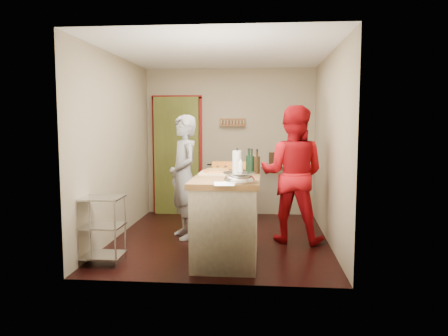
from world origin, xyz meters
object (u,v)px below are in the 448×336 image
Objects in this scene: stove at (231,192)px; person_red at (292,174)px; island at (227,216)px; wire_shelving at (102,227)px; person_stripe at (184,177)px.

stove is 1.80m from person_red.
stove is 2.33m from island.
wire_shelving is 0.43× the size of person_red.
person_stripe is (-0.69, 0.92, 0.35)m from island.
person_stripe is (0.75, 1.22, 0.44)m from wire_shelving.
wire_shelving is at bearing 40.59° from person_red.
person_stripe is at bearing 126.83° from island.
person_stripe is at bearing -112.29° from stove.
stove is at bearing -43.38° from person_red.
island is (0.12, -2.32, 0.08)m from stove.
stove reaches higher than wire_shelving.
person_stripe reaches higher than island.
person_red is (0.83, 0.88, 0.42)m from island.
person_stripe is at bearing 58.34° from wire_shelving.
person_red is at bearing 27.39° from wire_shelving.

